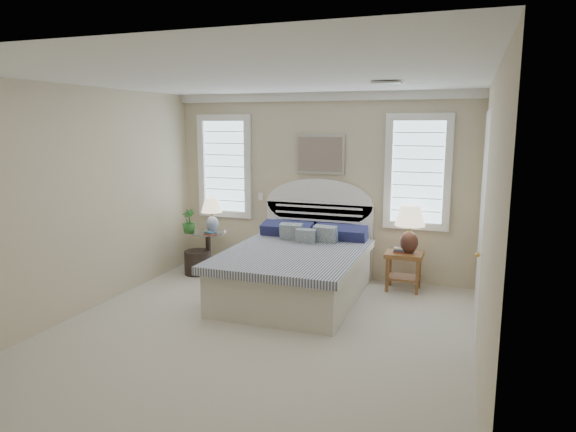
% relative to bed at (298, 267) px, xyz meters
% --- Properties ---
extents(floor, '(4.50, 5.00, 0.01)m').
position_rel_bed_xyz_m(floor, '(0.00, -1.46, -0.39)').
color(floor, '#BDB6A1').
rests_on(floor, ground).
extents(ceiling, '(4.50, 5.00, 0.01)m').
position_rel_bed_xyz_m(ceiling, '(0.00, -1.46, 2.31)').
color(ceiling, white).
rests_on(ceiling, wall_back).
extents(wall_back, '(4.50, 0.02, 2.70)m').
position_rel_bed_xyz_m(wall_back, '(0.00, 1.04, 0.96)').
color(wall_back, beige).
rests_on(wall_back, floor).
extents(wall_left, '(0.02, 5.00, 2.70)m').
position_rel_bed_xyz_m(wall_left, '(-2.25, -1.46, 0.96)').
color(wall_left, beige).
rests_on(wall_left, floor).
extents(wall_right, '(0.02, 5.00, 2.70)m').
position_rel_bed_xyz_m(wall_right, '(2.25, -1.46, 0.96)').
color(wall_right, beige).
rests_on(wall_right, floor).
extents(crown_molding, '(4.50, 0.08, 0.12)m').
position_rel_bed_xyz_m(crown_molding, '(0.00, 1.00, 2.25)').
color(crown_molding, white).
rests_on(crown_molding, wall_back).
extents(hvac_vent, '(0.30, 0.20, 0.02)m').
position_rel_bed_xyz_m(hvac_vent, '(1.20, -0.66, 2.29)').
color(hvac_vent, '#B2B2B2').
rests_on(hvac_vent, ceiling).
extents(switch_plate, '(0.08, 0.01, 0.12)m').
position_rel_bed_xyz_m(switch_plate, '(-0.95, 1.03, 0.76)').
color(switch_plate, white).
rests_on(switch_plate, wall_back).
extents(window_left, '(0.90, 0.06, 1.60)m').
position_rel_bed_xyz_m(window_left, '(-1.55, 1.02, 1.21)').
color(window_left, '#ACC9DA').
rests_on(window_left, wall_back).
extents(window_right, '(0.90, 0.06, 1.60)m').
position_rel_bed_xyz_m(window_right, '(1.40, 1.02, 1.21)').
color(window_right, '#ACC9DA').
rests_on(window_right, wall_back).
extents(painting, '(0.74, 0.04, 0.58)m').
position_rel_bed_xyz_m(painting, '(0.00, 1.00, 1.43)').
color(painting, silver).
rests_on(painting, wall_back).
extents(closet_door, '(0.02, 1.80, 2.40)m').
position_rel_bed_xyz_m(closet_door, '(2.23, -0.26, 0.81)').
color(closet_door, white).
rests_on(closet_door, floor).
extents(bed, '(1.72, 2.28, 1.47)m').
position_rel_bed_xyz_m(bed, '(0.00, 0.00, 0.00)').
color(bed, silver).
rests_on(bed, floor).
extents(side_table_left, '(0.56, 0.56, 0.63)m').
position_rel_bed_xyz_m(side_table_left, '(-1.65, 0.59, 0.00)').
color(side_table_left, black).
rests_on(side_table_left, floor).
extents(nightstand_right, '(0.50, 0.40, 0.53)m').
position_rel_bed_xyz_m(nightstand_right, '(1.30, 0.69, 0.00)').
color(nightstand_right, '#965631').
rests_on(nightstand_right, floor).
extents(floor_pot, '(0.50, 0.50, 0.36)m').
position_rel_bed_xyz_m(floor_pot, '(-1.75, 0.42, -0.21)').
color(floor_pot, black).
rests_on(floor_pot, floor).
extents(lamp_left, '(0.33, 0.33, 0.52)m').
position_rel_bed_xyz_m(lamp_left, '(-1.59, 0.63, 0.56)').
color(lamp_left, silver).
rests_on(lamp_left, side_table_left).
extents(lamp_right, '(0.44, 0.44, 0.66)m').
position_rel_bed_xyz_m(lamp_right, '(1.36, 0.70, 0.54)').
color(lamp_right, black).
rests_on(lamp_right, nightstand_right).
extents(potted_plant, '(0.22, 0.22, 0.36)m').
position_rel_bed_xyz_m(potted_plant, '(-1.87, 0.41, 0.43)').
color(potted_plant, '#306F2C').
rests_on(potted_plant, side_table_left).
extents(books_left, '(0.19, 0.17, 0.04)m').
position_rel_bed_xyz_m(books_left, '(-1.51, 0.42, 0.27)').
color(books_left, maroon).
rests_on(books_left, side_table_left).
extents(books_right, '(0.16, 0.12, 0.06)m').
position_rel_bed_xyz_m(books_right, '(1.23, 0.68, 0.18)').
color(books_right, maroon).
rests_on(books_right, nightstand_right).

